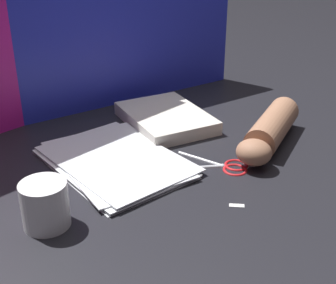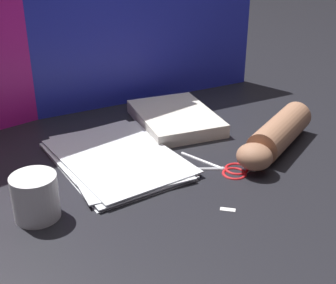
% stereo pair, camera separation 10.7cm
% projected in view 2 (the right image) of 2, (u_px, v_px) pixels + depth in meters
% --- Properties ---
extents(ground_plane, '(6.00, 6.00, 0.00)m').
position_uv_depth(ground_plane, '(153.00, 172.00, 1.06)').
color(ground_plane, black).
extents(backdrop_panel_center, '(0.81, 0.05, 0.38)m').
position_uv_depth(backdrop_panel_center, '(136.00, 41.00, 1.40)').
color(backdrop_panel_center, '#2833D1').
rests_on(backdrop_panel_center, ground_plane).
extents(paper_stack, '(0.27, 0.37, 0.02)m').
position_uv_depth(paper_stack, '(115.00, 159.00, 1.11)').
color(paper_stack, white).
rests_on(paper_stack, ground_plane).
extents(book_closed, '(0.24, 0.30, 0.04)m').
position_uv_depth(book_closed, '(175.00, 118.00, 1.30)').
color(book_closed, silver).
rests_on(book_closed, ground_plane).
extents(scissors, '(0.17, 0.18, 0.01)m').
position_uv_depth(scissors, '(224.00, 168.00, 1.07)').
color(scissors, silver).
rests_on(scissors, ground_plane).
extents(hand_forearm, '(0.32, 0.22, 0.08)m').
position_uv_depth(hand_forearm, '(276.00, 136.00, 1.15)').
color(hand_forearm, '#A87556').
rests_on(hand_forearm, ground_plane).
extents(paper_scrap_near, '(0.02, 0.02, 0.00)m').
position_uv_depth(paper_scrap_near, '(247.00, 171.00, 1.07)').
color(paper_scrap_near, white).
rests_on(paper_scrap_near, ground_plane).
extents(paper_scrap_mid, '(0.03, 0.03, 0.00)m').
position_uv_depth(paper_scrap_mid, '(250.00, 170.00, 1.07)').
color(paper_scrap_mid, white).
rests_on(paper_scrap_mid, ground_plane).
extents(paper_scrap_far, '(0.02, 0.02, 0.00)m').
position_uv_depth(paper_scrap_far, '(257.00, 168.00, 1.08)').
color(paper_scrap_far, white).
rests_on(paper_scrap_far, ground_plane).
extents(paper_scrap_side, '(0.03, 0.03, 0.00)m').
position_uv_depth(paper_scrap_side, '(228.00, 209.00, 0.93)').
color(paper_scrap_side, white).
rests_on(paper_scrap_side, ground_plane).
extents(mug, '(0.09, 0.09, 0.09)m').
position_uv_depth(mug, '(35.00, 197.00, 0.89)').
color(mug, white).
rests_on(mug, ground_plane).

